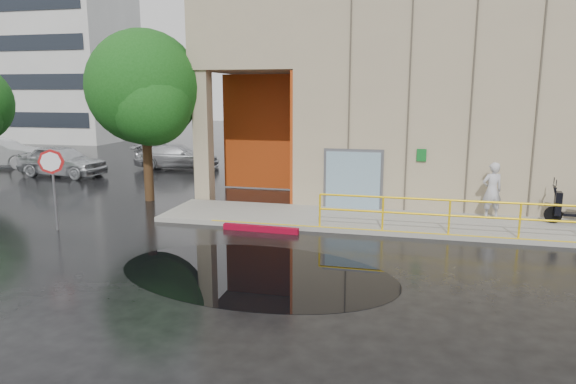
# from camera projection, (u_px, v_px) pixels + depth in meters

# --- Properties ---
(ground) EXTENTS (120.00, 120.00, 0.00)m
(ground) POSITION_uv_depth(u_px,v_px,m) (318.00, 265.00, 12.69)
(ground) COLOR black
(ground) RESTS_ON ground
(sidewalk) EXTENTS (20.00, 3.00, 0.15)m
(sidewalk) POSITION_uv_depth(u_px,v_px,m) (468.00, 226.00, 16.08)
(sidewalk) COLOR gray
(sidewalk) RESTS_ON ground
(building) EXTENTS (20.00, 10.17, 8.00)m
(building) POSITION_uv_depth(u_px,v_px,m) (486.00, 92.00, 21.23)
(building) COLOR gray
(building) RESTS_ON ground
(guardrail) EXTENTS (9.56, 0.06, 1.03)m
(guardrail) POSITION_uv_depth(u_px,v_px,m) (484.00, 218.00, 14.61)
(guardrail) COLOR yellow
(guardrail) RESTS_ON sidewalk
(distant_building) EXTENTS (12.00, 8.08, 15.00)m
(distant_building) POSITION_uv_depth(u_px,v_px,m) (56.00, 53.00, 44.29)
(distant_building) COLOR #B7B7B2
(distant_building) RESTS_ON ground
(person) EXTENTS (0.78, 0.64, 1.84)m
(person) POSITION_uv_depth(u_px,v_px,m) (492.00, 190.00, 16.62)
(person) COLOR #B6B6BB
(person) RESTS_ON sidewalk
(stop_sign) EXTENTS (0.69, 0.38, 2.52)m
(stop_sign) POSITION_uv_depth(u_px,v_px,m) (52.00, 171.00, 15.54)
(stop_sign) COLOR slate
(stop_sign) RESTS_ON ground
(red_curb) EXTENTS (2.41, 0.29, 0.18)m
(red_curb) POSITION_uv_depth(u_px,v_px,m) (261.00, 229.00, 15.72)
(red_curb) COLOR maroon
(red_curb) RESTS_ON ground
(puddle) EXTENTS (7.31, 5.04, 0.01)m
(puddle) POSITION_uv_depth(u_px,v_px,m) (255.00, 273.00, 12.12)
(puddle) COLOR black
(puddle) RESTS_ON ground
(car_a) EXTENTS (4.79, 2.33, 1.57)m
(car_a) POSITION_uv_depth(u_px,v_px,m) (62.00, 161.00, 25.95)
(car_a) COLOR silver
(car_a) RESTS_ON ground
(car_b) EXTENTS (5.09, 2.51, 1.60)m
(car_b) POSITION_uv_depth(u_px,v_px,m) (0.00, 153.00, 29.00)
(car_b) COLOR white
(car_b) RESTS_ON ground
(car_c) EXTENTS (4.98, 2.86, 1.36)m
(car_c) POSITION_uv_depth(u_px,v_px,m) (177.00, 156.00, 28.59)
(car_c) COLOR #999B9F
(car_c) RESTS_ON ground
(tree_near) EXTENTS (4.32, 4.32, 6.55)m
(tree_near) POSITION_uv_depth(u_px,v_px,m) (146.00, 92.00, 19.27)
(tree_near) COLOR #321F10
(tree_near) RESTS_ON ground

